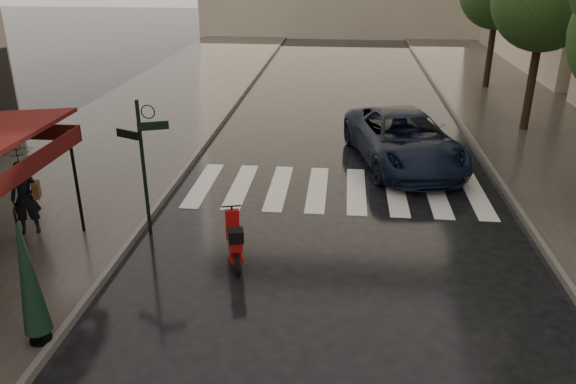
% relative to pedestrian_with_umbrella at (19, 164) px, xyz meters
% --- Properties ---
extents(ground, '(120.00, 120.00, 0.00)m').
position_rel_pedestrian_with_umbrella_xyz_m(ground, '(3.79, -2.58, -1.75)').
color(ground, black).
rests_on(ground, ground).
extents(sidewalk_near, '(6.00, 60.00, 0.12)m').
position_rel_pedestrian_with_umbrella_xyz_m(sidewalk_near, '(-0.71, 9.42, -1.69)').
color(sidewalk_near, '#38332D').
rests_on(sidewalk_near, ground).
extents(sidewalk_far, '(5.50, 60.00, 0.12)m').
position_rel_pedestrian_with_umbrella_xyz_m(sidewalk_far, '(14.04, 9.42, -1.69)').
color(sidewalk_far, '#38332D').
rests_on(sidewalk_far, ground).
extents(curb_near, '(0.12, 60.00, 0.16)m').
position_rel_pedestrian_with_umbrella_xyz_m(curb_near, '(2.34, 9.42, -1.67)').
color(curb_near, '#595651').
rests_on(curb_near, ground).
extents(curb_far, '(0.12, 60.00, 0.16)m').
position_rel_pedestrian_with_umbrella_xyz_m(curb_far, '(11.24, 9.42, -1.67)').
color(curb_far, '#595651').
rests_on(curb_far, ground).
extents(crosswalk, '(7.85, 3.20, 0.01)m').
position_rel_pedestrian_with_umbrella_xyz_m(crosswalk, '(6.76, 3.42, -1.74)').
color(crosswalk, silver).
rests_on(crosswalk, ground).
extents(signpost, '(1.17, 0.29, 3.10)m').
position_rel_pedestrian_with_umbrella_xyz_m(signpost, '(2.59, 0.42, 0.08)').
color(signpost, black).
rests_on(signpost, ground).
extents(pedestrian_with_umbrella, '(1.27, 1.28, 2.45)m').
position_rel_pedestrian_with_umbrella_xyz_m(pedestrian_with_umbrella, '(0.00, 0.00, 0.00)').
color(pedestrian_with_umbrella, black).
rests_on(pedestrian_with_umbrella, sidewalk_near).
extents(scooter, '(0.66, 1.53, 1.03)m').
position_rel_pedestrian_with_umbrella_xyz_m(scooter, '(4.75, -0.66, -1.27)').
color(scooter, black).
rests_on(scooter, ground).
extents(parked_car, '(3.78, 6.06, 1.56)m').
position_rel_pedestrian_with_umbrella_xyz_m(parked_car, '(8.69, 5.69, -0.97)').
color(parked_car, black).
rests_on(parked_car, ground).
extents(parasol_back, '(0.43, 0.43, 2.32)m').
position_rel_pedestrian_with_umbrella_xyz_m(parasol_back, '(2.14, -3.65, -0.38)').
color(parasol_back, black).
rests_on(parasol_back, sidewalk_near).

